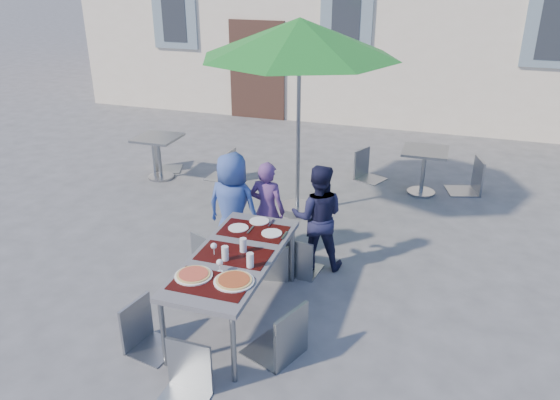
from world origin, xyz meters
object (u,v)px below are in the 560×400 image
(chair_3, at_px, (141,300))
(pizza_near_right, at_px, (234,281))
(child_2, at_px, (318,217))
(chair_0, at_px, (207,230))
(chair_1, at_px, (273,239))
(pizza_near_left, at_px, (194,275))
(patio_umbrella, at_px, (300,39))
(chair_4, at_px, (282,301))
(bg_chair_r_0, at_px, (224,147))
(chair_5, at_px, (181,344))
(cafe_table_1, at_px, (424,164))
(bg_chair_l_1, at_px, (368,147))
(child_1, at_px, (267,210))
(chair_2, at_px, (300,234))
(bg_chair_r_1, at_px, (474,155))
(cafe_table_0, at_px, (159,150))
(dining_table, at_px, (234,260))
(child_0, at_px, (233,208))
(bg_chair_l_0, at_px, (160,139))

(chair_3, bearing_deg, pizza_near_right, 15.71)
(child_2, distance_m, chair_3, 2.32)
(chair_0, distance_m, chair_1, 0.82)
(chair_1, bearing_deg, pizza_near_right, -86.33)
(pizza_near_left, height_order, patio_umbrella, patio_umbrella)
(chair_0, bearing_deg, chair_1, 1.80)
(chair_4, xyz_separation_m, bg_chair_r_0, (-2.31, 4.01, -0.06))
(chair_4, bearing_deg, chair_5, -129.82)
(chair_0, bearing_deg, child_2, 19.58)
(pizza_near_left, relative_size, cafe_table_1, 0.48)
(chair_4, xyz_separation_m, patio_umbrella, (-0.77, 3.11, 1.85))
(child_2, relative_size, bg_chair_r_0, 1.35)
(bg_chair_l_1, bearing_deg, cafe_table_1, -22.01)
(child_2, xyz_separation_m, bg_chair_r_0, (-2.19, 2.29, -0.08))
(child_1, relative_size, patio_umbrella, 0.45)
(pizza_near_left, xyz_separation_m, bg_chair_r_0, (-1.48, 4.07, -0.21))
(pizza_near_right, distance_m, chair_2, 1.52)
(chair_1, distance_m, chair_5, 2.06)
(child_1, bearing_deg, bg_chair_r_1, -124.33)
(chair_5, bearing_deg, bg_chair_l_1, 84.11)
(patio_umbrella, height_order, bg_chair_r_1, patio_umbrella)
(bg_chair_r_1, bearing_deg, chair_2, -120.10)
(pizza_near_left, height_order, child_1, child_1)
(chair_1, height_order, chair_4, chair_4)
(chair_3, distance_m, cafe_table_0, 4.49)
(dining_table, xyz_separation_m, pizza_near_left, (-0.20, -0.49, 0.07))
(child_0, height_order, bg_chair_l_1, child_0)
(cafe_table_0, relative_size, cafe_table_1, 1.00)
(child_0, distance_m, chair_3, 1.87)
(chair_0, relative_size, bg_chair_r_0, 0.88)
(chair_1, distance_m, patio_umbrella, 2.68)
(pizza_near_right, xyz_separation_m, chair_4, (0.45, 0.04, -0.15))
(chair_0, bearing_deg, child_1, 39.76)
(patio_umbrella, bearing_deg, bg_chair_l_1, 66.73)
(chair_5, distance_m, bg_chair_l_1, 5.56)
(pizza_near_right, relative_size, bg_chair_l_0, 0.38)
(cafe_table_1, bearing_deg, cafe_table_0, -170.78)
(chair_4, relative_size, chair_5, 1.11)
(bg_chair_l_0, xyz_separation_m, bg_chair_r_1, (5.17, 0.63, 0.05))
(patio_umbrella, relative_size, cafe_table_1, 3.76)
(patio_umbrella, relative_size, bg_chair_r_1, 2.61)
(chair_5, bearing_deg, cafe_table_0, 121.73)
(dining_table, bearing_deg, chair_2, 69.71)
(pizza_near_right, relative_size, bg_chair_r_0, 0.39)
(cafe_table_0, bearing_deg, pizza_near_right, -51.96)
(bg_chair_r_0, bearing_deg, dining_table, -64.96)
(chair_0, relative_size, bg_chair_r_1, 0.81)
(chair_5, bearing_deg, chair_0, 109.63)
(chair_4, bearing_deg, bg_chair_r_0, 119.96)
(dining_table, distance_m, bg_chair_r_0, 3.96)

